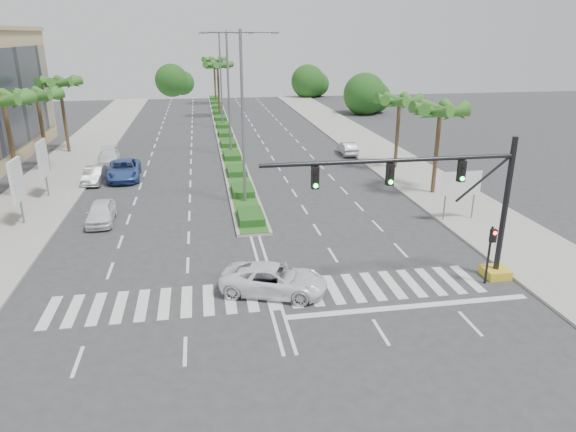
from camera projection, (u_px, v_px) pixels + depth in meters
name	position (u px, v px, depth m)	size (l,w,h in m)	color
ground	(272.00, 295.00, 24.38)	(160.00, 160.00, 0.00)	#333335
footpath_right	(411.00, 173.00, 45.34)	(6.00, 120.00, 0.15)	gray
footpath_left	(46.00, 190.00, 40.50)	(6.00, 120.00, 0.15)	gray
median	(223.00, 129.00, 66.12)	(2.20, 75.00, 0.20)	gray
median_grass	(223.00, 128.00, 66.08)	(1.80, 75.00, 0.04)	#22501B
signal_gantry	(462.00, 215.00, 24.69)	(12.60, 1.20, 7.20)	gold
pedestrian_signal	(491.00, 246.00, 24.75)	(0.28, 0.36, 3.00)	black
direction_sign	(461.00, 185.00, 33.12)	(2.70, 0.11, 3.40)	slate
billboard_near	(17.00, 181.00, 32.22)	(0.18, 2.10, 4.35)	slate
billboard_far	(43.00, 159.00, 37.79)	(0.18, 2.10, 4.35)	slate
palm_left_mid	(3.00, 103.00, 36.09)	(4.57, 4.68, 7.95)	brown
palm_left_far	(37.00, 98.00, 43.71)	(4.57, 4.68, 7.35)	brown
palm_left_end	(60.00, 85.00, 51.01)	(4.57, 4.68, 7.75)	brown
palm_right_near	(440.00, 113.00, 37.60)	(4.57, 4.68, 7.05)	brown
palm_right_far	(399.00, 103.00, 45.12)	(4.57, 4.68, 6.75)	brown
palm_median_a	(218.00, 67.00, 73.03)	(4.57, 4.68, 8.05)	brown
palm_median_b	(214.00, 62.00, 86.96)	(4.57, 4.68, 8.05)	brown
streetlight_near	(242.00, 109.00, 35.09)	(5.10, 0.25, 12.00)	slate
streetlight_mid	(228.00, 87.00, 49.94)	(5.10, 0.25, 12.00)	slate
streetlight_far	(221.00, 75.00, 64.80)	(5.10, 0.25, 12.00)	slate
car_parked_a	(101.00, 212.00, 33.43)	(1.65, 4.11, 1.40)	white
car_parked_b	(94.00, 175.00, 42.40)	(1.41, 4.05, 1.33)	#B4B3B9
car_parked_c	(124.00, 170.00, 43.52)	(2.61, 5.65, 1.57)	#32509A
car_parked_d	(109.00, 157.00, 48.50)	(1.92, 4.73, 1.37)	white
car_crossing	(274.00, 280.00, 24.32)	(2.32, 5.04, 1.40)	white
car_right	(348.00, 148.00, 52.35)	(1.38, 3.97, 1.31)	#B5B6BB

